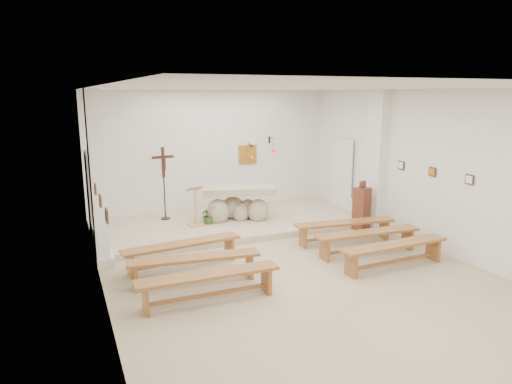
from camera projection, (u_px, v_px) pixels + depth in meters
name	position (u px, v px, depth m)	size (l,w,h in m)	color
ground	(295.00, 273.00, 8.83)	(7.00, 10.00, 0.00)	#CCB693
wall_left	(100.00, 202.00, 7.10)	(0.02, 10.00, 3.50)	white
wall_right	(440.00, 172.00, 9.82)	(0.02, 10.00, 3.50)	white
wall_back	(213.00, 153.00, 12.94)	(7.00, 0.02, 3.50)	white
ceiling	(299.00, 88.00, 8.09)	(7.00, 10.00, 0.02)	silver
sanctuary_platform	(232.00, 223.00, 11.95)	(6.98, 3.00, 0.15)	#C4AD96
pilaster_left	(97.00, 179.00, 8.95)	(0.26, 0.55, 3.50)	white
pilaster_right	(377.00, 160.00, 11.56)	(0.26, 0.55, 3.50)	white
gold_wall_relief	(248.00, 154.00, 13.34)	(0.55, 0.04, 0.55)	gold
sanctuary_lamp	(273.00, 149.00, 13.35)	(0.11, 0.36, 0.44)	black
station_frame_left_front	(107.00, 216.00, 6.40)	(0.03, 0.20, 0.20)	#422A1D
station_frame_left_mid	(100.00, 201.00, 7.30)	(0.03, 0.20, 0.20)	#422A1D
station_frame_left_rear	(95.00, 189.00, 8.20)	(0.03, 0.20, 0.20)	#422A1D
station_frame_right_front	(470.00, 179.00, 9.10)	(0.03, 0.20, 0.20)	#422A1D
station_frame_right_mid	(432.00, 172.00, 9.99)	(0.03, 0.20, 0.20)	#422A1D
station_frame_right_rear	(401.00, 165.00, 10.89)	(0.03, 0.20, 0.20)	#422A1D
radiator_left	(97.00, 241.00, 9.86)	(0.10, 0.85, 0.52)	silver
radiator_right	(359.00, 210.00, 12.53)	(0.10, 0.85, 0.52)	silver
altar	(238.00, 206.00, 11.95)	(1.99, 1.21, 0.96)	#BBB08E
lectern	(196.00, 205.00, 11.33)	(0.43, 0.39, 1.06)	tan
crucifix_stand	(164.00, 178.00, 11.80)	(0.58, 0.25, 1.91)	#381C11
potted_plant	(209.00, 215.00, 11.60)	(0.41, 0.35, 0.45)	#335923
donation_pedestal	(361.00, 208.00, 11.54)	(0.42, 0.42, 1.26)	brown
bench_left_front	(183.00, 249.00, 9.06)	(2.43, 0.64, 0.51)	#9F5F2E
bench_right_front	(345.00, 227.00, 10.55)	(2.43, 0.68, 0.51)	#9F5F2E
bench_left_second	(194.00, 263.00, 8.29)	(2.43, 0.68, 0.51)	#9F5F2E
bench_right_second	(368.00, 237.00, 9.78)	(2.42, 0.53, 0.51)	#9F5F2E
bench_left_third	(209.00, 280.00, 7.52)	(2.41, 0.43, 0.51)	#9F5F2E
bench_right_third	(395.00, 249.00, 9.01)	(2.41, 0.45, 0.51)	#9F5F2E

